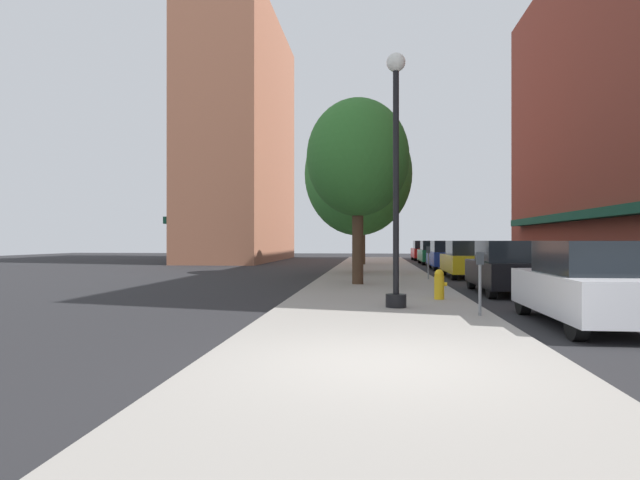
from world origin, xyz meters
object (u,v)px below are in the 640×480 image
Objects in this scene: car_yellow at (466,260)px; car_red at (423,251)px; fire_hydrant at (439,284)px; car_white at (588,285)px; car_green at (433,253)px; tree_mid at (358,158)px; car_black at (506,268)px; tree_far at (358,174)px; lamppost at (396,174)px; parking_meter_near at (428,258)px; car_blue at (446,256)px; tree_near at (362,193)px; parking_meter_far at (480,275)px.

car_red is at bearing 90.90° from car_yellow.
fire_hydrant is at bearing -102.37° from car_yellow.
car_green is at bearing 87.89° from car_white.
tree_mid is 26.97m from car_red.
car_black is at bearing -91.61° from car_green.
car_white is (4.87, -15.16, -4.07)m from tree_far.
car_white is at bearing -25.49° from lamppost.
car_black is (2.41, 2.94, 0.29)m from fire_hydrant.
tree_far is at bearing 101.94° from fire_hydrant.
fire_hydrant is 31.19m from car_red.
tree_mid reaches higher than fire_hydrant.
car_green is at bearing 83.25° from parking_meter_near.
lamppost is 6.41m from car_black.
car_blue is at bearing 78.47° from parking_meter_near.
car_red is at bearing 64.54° from tree_near.
tree_near is 12.01m from car_red.
tree_mid is at bearing -88.48° from tree_far.
parking_meter_near is at bearing -95.56° from car_red.
car_yellow is at bearing 91.20° from car_black.
parking_meter_far is at bearing -78.75° from tree_far.
parking_meter_far is 0.30× the size of car_black.
tree_far is (0.00, -9.20, 0.10)m from tree_near.
tree_far is at bearing 101.25° from parking_meter_far.
car_white is 1.00× the size of car_red.
car_black is 20.97m from car_green.
tree_mid is at bearing 159.54° from car_black.
car_black is at bearing -89.96° from car_blue.
car_yellow reaches higher than parking_meter_near.
parking_meter_far is 0.20× the size of tree_mid.
parking_meter_near is 0.30× the size of car_yellow.
tree_far is 1.80× the size of car_black.
lamppost reaches higher than parking_meter_near.
tree_far is at bearing 120.42° from car_black.
car_red reaches higher than parking_meter_near.
fire_hydrant is at bearing -98.02° from car_blue.
tree_mid is 20.03m from car_green.
car_blue is (0.00, 20.50, 0.00)m from car_white.
tree_near is 1.65× the size of car_white.
parking_meter_far is 2.01m from car_white.
parking_meter_near is 11.12m from car_white.
car_blue is at bearing 91.20° from car_black.
car_black is (4.87, -8.71, -4.07)m from tree_far.
tree_near is at bearing 106.42° from car_black.
tree_mid is at bearing -89.35° from tree_near.
car_white is 1.00× the size of car_green.
tree_near is at bearing 90.01° from tree_far.
parking_meter_far is 0.30× the size of car_red.
tree_near is (-2.46, 20.86, 4.26)m from fire_hydrant.
car_green is (0.00, 27.42, 0.00)m from car_white.
car_blue is at bearing 87.89° from car_white.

